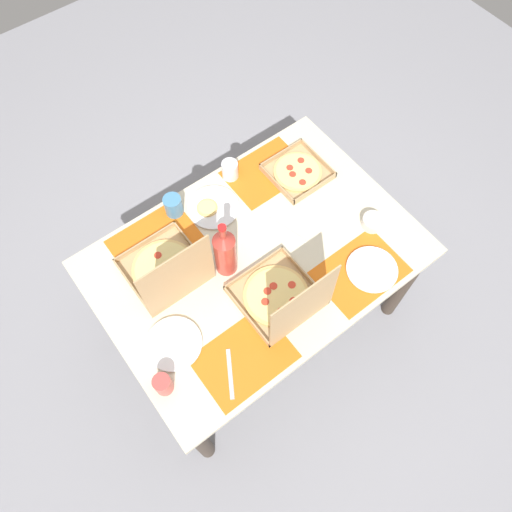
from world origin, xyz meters
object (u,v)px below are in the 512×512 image
object	(u,v)px
plate_near_left	(174,344)
soda_bottle	(225,252)
pizza_box_corner_left	(282,298)
pizza_box_edge_far	(167,270)
cup_dark	(173,206)
cup_spare	(230,170)
cup_clear_left	(163,384)
plate_far_right	(372,270)
pizza_box_center	(298,172)
condiment_bowl	(373,222)
plate_near_right	(213,208)

from	to	relation	value
plate_near_left	soda_bottle	size ratio (longest dim) A/B	0.68
pizza_box_corner_left	plate_near_left	distance (m)	0.45
pizza_box_edge_far	cup_dark	distance (m)	0.31
pizza_box_corner_left	cup_spare	size ratio (longest dim) A/B	3.79
cup_clear_left	cup_spare	xyz separation A→B (m)	(-0.76, -0.63, -0.00)
plate_far_right	plate_near_left	size ratio (longest dim) A/B	0.98
pizza_box_edge_far	pizza_box_center	world-z (taller)	pizza_box_edge_far
pizza_box_edge_far	soda_bottle	size ratio (longest dim) A/B	1.06
pizza_box_corner_left	cup_clear_left	distance (m)	0.55
pizza_box_corner_left	cup_spare	xyz separation A→B (m)	(-0.20, -0.63, -0.01)
pizza_box_center	cup_clear_left	world-z (taller)	cup_clear_left
soda_bottle	cup_dark	world-z (taller)	soda_bottle
pizza_box_corner_left	condiment_bowl	bearing A→B (deg)	-175.03
cup_clear_left	cup_spare	size ratio (longest dim) A/B	1.07
pizza_box_center	plate_near_right	distance (m)	0.43
plate_far_right	soda_bottle	distance (m)	0.61
pizza_box_corner_left	pizza_box_center	bearing A→B (deg)	-135.19
plate_near_left	pizza_box_center	bearing A→B (deg)	-159.19
soda_bottle	plate_near_left	bearing A→B (deg)	22.74
plate_near_left	soda_bottle	world-z (taller)	soda_bottle
plate_near_right	cup_clear_left	bearing A→B (deg)	42.25
pizza_box_center	soda_bottle	distance (m)	0.58
cup_clear_left	pizza_box_center	bearing A→B (deg)	-155.64
pizza_box_edge_far	condiment_bowl	world-z (taller)	pizza_box_edge_far
pizza_box_corner_left	plate_far_right	bearing A→B (deg)	163.65
plate_near_left	cup_spare	distance (m)	0.82
plate_near_left	cup_spare	size ratio (longest dim) A/B	2.45
plate_near_left	plate_near_right	bearing A→B (deg)	-138.58
plate_far_right	cup_clear_left	distance (m)	0.95
pizza_box_corner_left	cup_dark	size ratio (longest dim) A/B	3.47
cup_clear_left	condiment_bowl	size ratio (longest dim) A/B	1.05
pizza_box_center	plate_near_right	xyz separation A→B (m)	(0.42, -0.08, -0.00)
pizza_box_corner_left	plate_near_right	bearing A→B (deg)	-94.07
pizza_box_center	cup_dark	world-z (taller)	cup_dark
cup_spare	condiment_bowl	size ratio (longest dim) A/B	0.98
pizza_box_corner_left	soda_bottle	bearing A→B (deg)	-73.42
pizza_box_corner_left	condiment_bowl	distance (m)	0.54
pizza_box_center	cup_spare	world-z (taller)	cup_spare
pizza_box_edge_far	plate_near_left	distance (m)	0.30
pizza_box_corner_left	pizza_box_center	size ratio (longest dim) A/B	1.34
plate_near_right	cup_spare	xyz separation A→B (m)	(-0.17, -0.10, 0.04)
cup_clear_left	cup_dark	size ratio (longest dim) A/B	0.98
pizza_box_edge_far	pizza_box_center	distance (m)	0.76
pizza_box_corner_left	plate_far_right	distance (m)	0.41
cup_dark	condiment_bowl	distance (m)	0.87
plate_far_right	cup_clear_left	world-z (taller)	cup_clear_left
pizza_box_corner_left	cup_clear_left	xyz separation A→B (m)	(0.55, 0.00, -0.00)
plate_near_left	cup_clear_left	distance (m)	0.17
pizza_box_edge_far	pizza_box_center	bearing A→B (deg)	-173.88
plate_near_left	cup_dark	size ratio (longest dim) A/B	2.24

